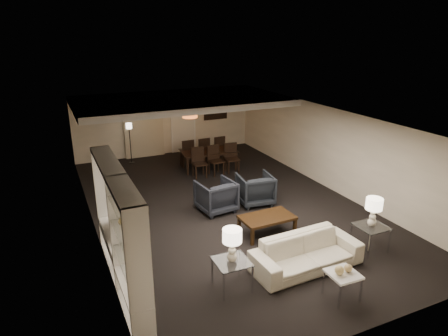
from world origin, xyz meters
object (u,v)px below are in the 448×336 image
marble_table (342,286)px  chair_nl (200,163)px  side_table_left (232,275)px  chair_fr (217,149)px  side_table_right (370,238)px  chair_fl (187,153)px  floor_lamp (130,143)px  pendant_light (190,114)px  floor_speaker (123,248)px  vase_blue (131,259)px  vase_amber (123,220)px  coffee_table (267,225)px  table_lamp_right (373,212)px  armchair_left (216,196)px  television (114,219)px  chair_fm (202,151)px  dining_table (209,160)px  armchair_right (255,189)px  chair_nr (232,158)px  table_lamp_left (232,245)px  sofa (306,253)px  chair_nm (216,161)px

marble_table → chair_nl: chair_nl is taller
side_table_left → chair_fr: 7.76m
side_table_right → chair_fl: (-1.76, 7.21, 0.20)m
floor_lamp → pendant_light: bearing=-35.7°
side_table_right → floor_speaker: floor_speaker is taller
marble_table → side_table_right: bearing=32.9°
vase_blue → vase_amber: vase_amber is taller
chair_fl → coffee_table: bearing=91.0°
table_lamp_right → marble_table: table_lamp_right is taller
armchair_left → vase_blue: size_ratio=5.18×
television → marble_table: bearing=-128.8°
side_table_right → chair_fm: 7.31m
side_table_left → dining_table: size_ratio=0.33×
marble_table → chair_fl: chair_fl is taller
coffee_table → armchair_right: size_ratio=1.34×
side_table_left → chair_fm: size_ratio=0.64×
table_lamp_right → chair_nr: bearing=95.4°
vase_amber → chair_fl: 7.74m
armchair_left → table_lamp_right: table_lamp_right is taller
armchair_left → chair_nl: (0.54, 2.61, 0.07)m
table_lamp_left → chair_fm: 7.57m
chair_nr → floor_lamp: floor_lamp is taller
table_lamp_right → chair_fr: (-0.56, 7.21, -0.42)m
sofa → coffee_table: bearing=87.7°
armchair_right → chair_fl: chair_fl is taller
table_lamp_right → dining_table: table_lamp_right is taller
table_lamp_right → chair_nl: size_ratio=0.66×
coffee_table → sofa: bearing=-90.0°
vase_amber → chair_nl: (3.50, 5.51, -1.14)m
floor_speaker → chair_nm: floor_speaker is taller
sofa → dining_table: bearing=83.0°
chair_fm → chair_fr: same height
table_lamp_right → vase_blue: 5.26m
chair_nm → dining_table: bearing=83.1°
coffee_table → marble_table: 2.70m
coffee_table → chair_nm: bearing=82.9°
chair_nl → marble_table: bearing=-85.6°
armchair_left → table_lamp_left: bearing=65.4°
sofa → vase_amber: size_ratio=14.43×
vase_amber → pendant_light: bearing=61.5°
sofa → side_table_left: sofa is taller
coffee_table → television: (-3.53, 0.14, 0.82)m
dining_table → side_table_left: bearing=-103.0°
side_table_right → chair_nr: (-0.56, 5.91, 0.20)m
chair_fl → vase_amber: bearing=63.2°
vase_amber → chair_fr: vase_amber is taller
pendant_light → table_lamp_left: pendant_light is taller
television → vase_blue: size_ratio=5.59×
armchair_right → television: bearing=28.3°
side_table_left → vase_blue: 2.05m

